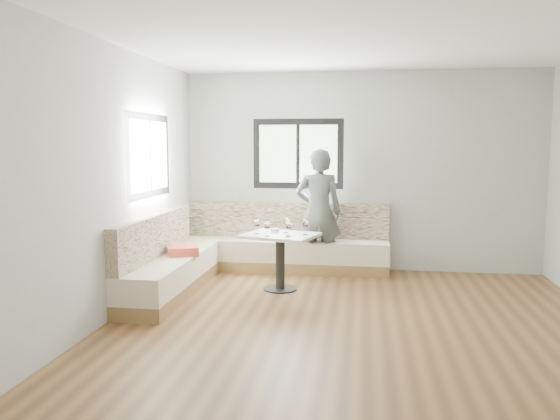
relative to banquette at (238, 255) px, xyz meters
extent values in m
cube|color=brown|center=(1.59, -1.63, -0.33)|extent=(5.00, 5.00, 0.01)
cube|color=white|center=(1.59, -1.63, 2.47)|extent=(5.00, 5.00, 0.01)
cube|color=#B7B7B2|center=(1.59, 0.87, 1.07)|extent=(5.00, 0.01, 2.80)
cube|color=#B7B7B2|center=(1.59, -4.13, 1.07)|extent=(5.00, 0.01, 2.80)
cube|color=#B7B7B2|center=(-0.91, -1.63, 1.07)|extent=(0.01, 5.00, 2.80)
cube|color=black|center=(0.69, 0.86, 1.32)|extent=(1.30, 0.02, 1.00)
cube|color=black|center=(-0.90, -0.73, 1.32)|extent=(0.02, 1.30, 1.00)
cube|color=olive|center=(0.54, 0.59, -0.25)|extent=(2.90, 0.55, 0.16)
cube|color=beige|center=(0.54, 0.59, -0.03)|extent=(2.90, 0.55, 0.29)
cube|color=beige|center=(0.54, 0.80, 0.37)|extent=(2.90, 0.14, 0.50)
cube|color=olive|center=(-0.64, -0.81, -0.25)|extent=(0.55, 2.25, 0.16)
cube|color=beige|center=(-0.64, -0.81, -0.03)|extent=(0.55, 2.25, 0.29)
cube|color=beige|center=(-0.84, -0.81, 0.37)|extent=(0.14, 2.25, 0.50)
cube|color=#D24B43|center=(-0.53, -0.65, 0.17)|extent=(0.45, 0.45, 0.11)
cylinder|color=black|center=(0.62, -0.43, -0.32)|extent=(0.41, 0.41, 0.02)
cylinder|color=black|center=(0.62, -0.43, 0.00)|extent=(0.11, 0.11, 0.66)
cube|color=white|center=(0.62, -0.43, 0.35)|extent=(1.00, 0.87, 0.04)
imported|color=#4E5553|center=(1.02, 0.49, 0.53)|extent=(0.66, 0.45, 1.73)
cylinder|color=white|center=(0.53, -0.29, 0.39)|extent=(0.11, 0.11, 0.04)
sphere|color=black|center=(0.55, -0.28, 0.40)|extent=(0.02, 0.02, 0.02)
sphere|color=black|center=(0.52, -0.28, 0.40)|extent=(0.02, 0.02, 0.02)
sphere|color=black|center=(0.54, -0.31, 0.40)|extent=(0.02, 0.02, 0.02)
cylinder|color=white|center=(0.35, -0.48, 0.37)|extent=(0.06, 0.06, 0.01)
cylinder|color=white|center=(0.35, -0.48, 0.41)|extent=(0.01, 0.01, 0.08)
ellipsoid|color=white|center=(0.35, -0.48, 0.50)|extent=(0.08, 0.08, 0.10)
cylinder|color=#43050C|center=(0.35, -0.48, 0.48)|extent=(0.06, 0.06, 0.02)
cylinder|color=white|center=(0.50, -0.62, 0.37)|extent=(0.06, 0.06, 0.01)
cylinder|color=white|center=(0.50, -0.62, 0.41)|extent=(0.01, 0.01, 0.08)
ellipsoid|color=white|center=(0.50, -0.62, 0.50)|extent=(0.08, 0.08, 0.10)
cylinder|color=#43050C|center=(0.50, -0.62, 0.48)|extent=(0.06, 0.06, 0.02)
cylinder|color=white|center=(0.75, -0.59, 0.37)|extent=(0.06, 0.06, 0.01)
cylinder|color=white|center=(0.75, -0.59, 0.41)|extent=(0.01, 0.01, 0.08)
ellipsoid|color=white|center=(0.75, -0.59, 0.50)|extent=(0.08, 0.08, 0.10)
cylinder|color=#43050C|center=(0.75, -0.59, 0.48)|extent=(0.06, 0.06, 0.02)
cylinder|color=white|center=(0.68, -0.32, 0.37)|extent=(0.06, 0.06, 0.01)
cylinder|color=white|center=(0.68, -0.32, 0.41)|extent=(0.01, 0.01, 0.08)
ellipsoid|color=white|center=(0.68, -0.32, 0.50)|extent=(0.08, 0.08, 0.10)
cylinder|color=#43050C|center=(0.68, -0.32, 0.48)|extent=(0.06, 0.06, 0.02)
cylinder|color=white|center=(0.93, -0.44, 0.37)|extent=(0.06, 0.06, 0.01)
cylinder|color=white|center=(0.93, -0.44, 0.41)|extent=(0.01, 0.01, 0.08)
ellipsoid|color=white|center=(0.93, -0.44, 0.50)|extent=(0.08, 0.08, 0.10)
cylinder|color=#43050C|center=(0.93, -0.44, 0.48)|extent=(0.06, 0.06, 0.02)
camera|label=1|loc=(1.61, -6.93, 1.45)|focal=35.00mm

